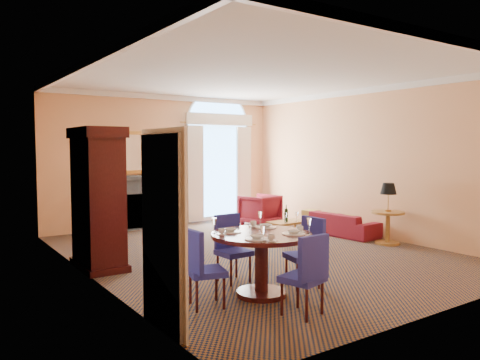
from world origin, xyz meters
TOP-DOWN VIEW (x-y plane):
  - ground at (0.00, 0.00)m, footprint 7.50×7.50m
  - room_envelope at (-0.03, 0.67)m, footprint 6.04×7.52m
  - armoire at (-2.72, 0.51)m, footprint 0.64×1.14m
  - dining_table at (-1.43, -2.08)m, footprint 1.30×1.30m
  - dining_chair_north at (-1.37, -1.26)m, footprint 0.45×0.46m
  - dining_chair_south at (-1.47, -3.00)m, footprint 0.52×0.52m
  - dining_chair_east at (-0.63, -2.09)m, footprint 0.51×0.51m
  - dining_chair_west at (-2.31, -2.03)m, footprint 0.52×0.52m
  - sofa at (2.55, 0.30)m, footprint 0.81×1.74m
  - armchair at (1.88, 2.39)m, footprint 0.98×1.00m
  - coffee_table at (1.16, 0.45)m, footprint 0.83×0.49m
  - side_table at (2.60, -0.90)m, footprint 0.65×0.65m

SIDE VIEW (x-z plane):
  - ground at x=0.00m, z-range 0.00..0.00m
  - sofa at x=2.55m, z-range 0.00..0.49m
  - armchair at x=1.88m, z-range 0.00..0.76m
  - coffee_table at x=1.16m, z-range 0.01..0.77m
  - dining_chair_north at x=-1.37m, z-range 0.07..1.02m
  - dining_chair_south at x=-1.47m, z-range 0.07..1.02m
  - dining_chair_east at x=-0.63m, z-range 0.07..1.02m
  - dining_chair_west at x=-2.31m, z-range 0.07..1.02m
  - dining_table at x=-1.43m, z-range 0.09..1.11m
  - side_table at x=2.60m, z-range 0.13..1.33m
  - armoire at x=-2.72m, z-range -0.04..2.19m
  - room_envelope at x=-0.03m, z-range 0.78..4.23m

